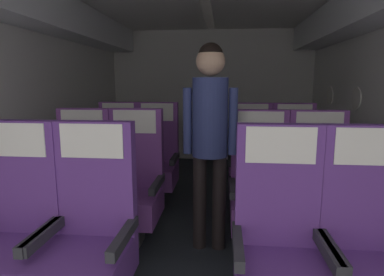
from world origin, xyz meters
name	(u,v)px	position (x,y,z in m)	size (l,w,h in m)	color
ground	(198,227)	(0.00, 2.77, -0.01)	(3.73, 5.94, 0.02)	#23282D
fuselage_shell	(201,51)	(0.00, 3.04, 1.67)	(3.61, 5.59, 2.32)	silver
seat_a_left_window	(14,236)	(-1.00, 1.52, 0.48)	(0.50, 0.52, 1.15)	#38383D
seat_a_left_aisle	(90,239)	(-0.53, 1.53, 0.48)	(0.50, 0.52, 1.15)	#38383D
seat_a_right_aisle	(370,254)	(1.00, 1.51, 0.48)	(0.50, 0.52, 1.15)	#38383D
seat_a_right_window	(279,250)	(0.53, 1.51, 0.48)	(0.50, 0.52, 1.15)	#38383D
seat_b_left_window	(81,186)	(-1.00, 2.44, 0.48)	(0.50, 0.52, 1.15)	#38383D
seat_b_left_aisle	(134,187)	(-0.54, 2.46, 0.48)	(0.50, 0.52, 1.15)	#38383D
seat_b_right_aisle	(318,194)	(1.00, 2.45, 0.48)	(0.50, 0.52, 1.15)	#38383D
seat_b_right_window	(259,192)	(0.53, 2.44, 0.48)	(0.50, 0.52, 1.15)	#38383D
seat_c_left_window	(117,160)	(-1.00, 3.39, 0.48)	(0.50, 0.52, 1.15)	#38383D
seat_c_left_aisle	(156,162)	(-0.53, 3.38, 0.48)	(0.50, 0.52, 1.15)	#38383D
seat_c_right_aisle	(294,165)	(1.00, 3.39, 0.48)	(0.50, 0.52, 1.15)	#38383D
seat_c_right_window	(250,164)	(0.53, 3.39, 0.48)	(0.50, 0.52, 1.15)	#38383D
flight_attendant	(210,125)	(0.12, 2.38, 1.04)	(0.43, 0.28, 1.67)	black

